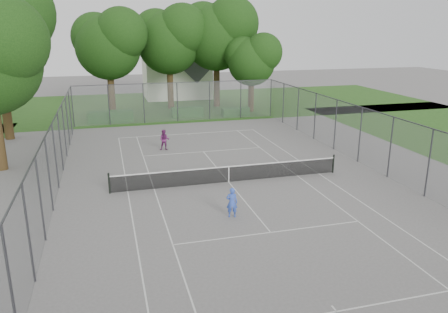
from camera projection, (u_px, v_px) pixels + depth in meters
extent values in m
plane|color=slate|center=(229.00, 182.00, 24.14)|extent=(120.00, 120.00, 0.00)
cube|color=#234B15|center=(164.00, 105.00, 48.18)|extent=(60.00, 20.00, 0.00)
cube|color=silver|center=(337.00, 311.00, 13.14)|extent=(10.97, 0.06, 0.01)
cube|color=silver|center=(188.00, 134.00, 35.13)|extent=(10.97, 0.06, 0.01)
cube|color=silver|center=(128.00, 192.00, 22.75)|extent=(0.06, 23.77, 0.01)
cube|color=silver|center=(319.00, 174.00, 25.52)|extent=(0.06, 23.77, 0.01)
cube|color=silver|center=(154.00, 189.00, 23.10)|extent=(0.06, 23.77, 0.01)
cube|color=silver|center=(297.00, 176.00, 25.18)|extent=(0.06, 23.77, 0.01)
cube|color=silver|center=(271.00, 232.00, 18.22)|extent=(8.23, 0.06, 0.01)
cube|color=silver|center=(203.00, 152.00, 30.05)|extent=(8.23, 0.06, 0.01)
cube|color=silver|center=(229.00, 182.00, 24.14)|extent=(0.06, 12.80, 0.01)
cube|color=silver|center=(334.00, 309.00, 13.28)|extent=(0.06, 0.30, 0.01)
cube|color=silver|center=(189.00, 134.00, 34.99)|extent=(0.06, 0.30, 0.01)
cylinder|color=black|center=(109.00, 183.00, 22.37)|extent=(0.10, 0.10, 1.10)
cylinder|color=black|center=(333.00, 164.00, 25.59)|extent=(0.10, 0.10, 1.10)
cube|color=black|center=(229.00, 175.00, 24.01)|extent=(12.67, 0.01, 0.86)
cube|color=silver|center=(229.00, 167.00, 23.88)|extent=(12.77, 0.03, 0.06)
cube|color=silver|center=(229.00, 175.00, 24.01)|extent=(0.05, 0.02, 0.88)
cylinder|color=#38383D|center=(73.00, 107.00, 37.09)|extent=(0.08, 0.08, 3.50)
cylinder|color=#38383D|center=(271.00, 98.00, 41.64)|extent=(0.08, 0.08, 3.50)
cube|color=slate|center=(177.00, 102.00, 39.36)|extent=(18.00, 0.02, 3.50)
cube|color=slate|center=(52.00, 165.00, 21.37)|extent=(0.02, 34.00, 3.50)
cube|color=slate|center=(374.00, 141.00, 25.91)|extent=(0.02, 34.00, 3.50)
cube|color=#38383D|center=(177.00, 83.00, 38.87)|extent=(18.00, 0.05, 0.05)
cube|color=#38383D|center=(48.00, 130.00, 20.87)|extent=(0.05, 34.00, 0.05)
cube|color=#38383D|center=(377.00, 112.00, 25.42)|extent=(0.05, 34.00, 0.05)
cylinder|color=#382714|center=(112.00, 93.00, 42.37)|extent=(0.63, 0.63, 4.30)
sphere|color=#13330D|center=(108.00, 47.00, 41.15)|extent=(6.12, 6.12, 6.12)
sphere|color=#13330D|center=(121.00, 34.00, 40.26)|extent=(4.89, 4.89, 4.89)
sphere|color=#13330D|center=(96.00, 37.00, 41.33)|extent=(4.59, 4.59, 4.59)
cylinder|color=#382714|center=(170.00, 87.00, 45.62)|extent=(0.64, 0.64, 4.50)
sphere|color=#13330D|center=(169.00, 43.00, 44.34)|extent=(6.40, 6.40, 6.40)
sphere|color=#13330D|center=(183.00, 29.00, 43.41)|extent=(5.12, 5.12, 5.12)
sphere|color=#13330D|center=(156.00, 33.00, 44.53)|extent=(4.80, 4.80, 4.80)
cylinder|color=#382714|center=(217.00, 84.00, 46.72)|extent=(0.65, 0.65, 4.83)
sphere|color=#13330D|center=(216.00, 37.00, 45.35)|extent=(6.87, 6.87, 6.87)
sphere|color=#13330D|center=(232.00, 24.00, 44.35)|extent=(5.49, 5.49, 5.49)
sphere|color=#13330D|center=(203.00, 27.00, 45.55)|extent=(5.15, 5.15, 5.15)
cylinder|color=#382714|center=(251.00, 95.00, 44.05)|extent=(0.59, 0.59, 3.31)
sphere|color=#13330D|center=(252.00, 62.00, 43.11)|extent=(4.71, 4.71, 4.71)
sphere|color=#13330D|center=(263.00, 52.00, 42.43)|extent=(3.77, 3.77, 3.77)
sphere|color=#13330D|center=(242.00, 54.00, 43.25)|extent=(3.53, 3.53, 3.53)
cylinder|color=#382714|center=(5.00, 106.00, 32.82)|extent=(0.67, 0.67, 5.16)
sphere|color=#13330D|center=(12.00, 13.00, 30.29)|extent=(5.87, 5.87, 5.87)
sphere|color=#13330D|center=(4.00, 40.00, 23.66)|extent=(4.83, 4.83, 4.83)
cube|color=#1C4D18|center=(111.00, 116.00, 39.44)|extent=(3.98, 1.19, 1.00)
cube|color=#1C4D18|center=(187.00, 112.00, 41.68)|extent=(2.98, 0.85, 0.94)
cube|color=#1C4D18|center=(235.00, 112.00, 42.16)|extent=(2.63, 0.97, 0.79)
cube|color=white|center=(177.00, 73.00, 52.74)|extent=(7.70, 5.77, 5.77)
cube|color=#4C4C52|center=(176.00, 49.00, 51.92)|extent=(7.62, 5.97, 7.62)
imported|color=blue|center=(232.00, 202.00, 19.54)|extent=(0.58, 0.45, 1.39)
imported|color=#6B235E|center=(164.00, 140.00, 30.29)|extent=(0.81, 0.69, 1.45)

